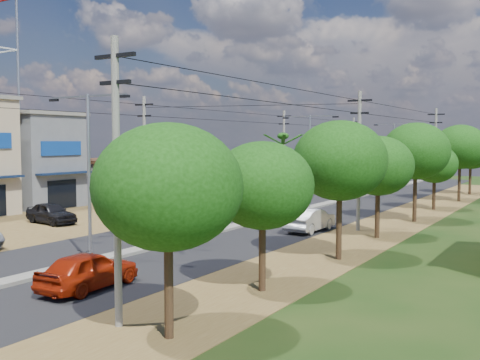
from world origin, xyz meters
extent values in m
plane|color=black|center=(0.00, 0.00, 0.00)|extent=(160.00, 160.00, 0.00)
cube|color=black|center=(0.00, 15.00, 0.02)|extent=(12.00, 110.00, 0.04)
cube|color=#605E56|center=(0.00, 18.00, 0.09)|extent=(1.00, 90.00, 0.18)
cube|color=brown|center=(-15.00, 8.00, 0.02)|extent=(18.00, 46.00, 0.04)
cube|color=brown|center=(8.50, 15.00, 0.01)|extent=(5.00, 90.00, 0.03)
cube|color=#53575B|center=(-22.00, 14.00, 4.00)|extent=(8.00, 6.00, 8.00)
cube|color=#605E56|center=(-22.00, 14.00, 8.15)|extent=(8.40, 6.40, 0.30)
cube|color=#0D1A36|center=(-17.60, 14.00, 3.10)|extent=(0.80, 5.40, 0.15)
cube|color=black|center=(-17.95, 14.00, 1.30)|extent=(0.10, 3.00, 2.40)
cube|color=navy|center=(-17.92, 14.00, 5.20)|extent=(0.12, 4.20, 1.20)
cube|color=#605E56|center=(-21.00, 24.00, 1.80)|extent=(10.00, 10.00, 3.60)
cube|color=black|center=(-21.00, 24.00, 3.80)|extent=(10.40, 10.40, 0.30)
cylinder|color=black|center=(9.50, -6.00, 2.10)|extent=(0.28, 0.28, 4.20)
ellipsoid|color=#0F3208|center=(9.50, -6.00, 4.50)|extent=(4.40, 4.40, 3.74)
cylinder|color=black|center=(9.30, 0.00, 1.92)|extent=(0.28, 0.28, 3.85)
ellipsoid|color=#0F3208|center=(9.30, 0.00, 4.12)|extent=(4.00, 4.00, 3.40)
cylinder|color=black|center=(9.70, 7.00, 2.27)|extent=(0.28, 0.28, 4.55)
ellipsoid|color=#0F3208|center=(9.70, 7.00, 4.88)|extent=(4.60, 4.60, 3.91)
cylinder|color=black|center=(9.40, 14.00, 2.03)|extent=(0.28, 0.28, 4.06)
ellipsoid|color=#0F3208|center=(9.40, 14.00, 4.35)|extent=(4.20, 4.20, 3.57)
cylinder|color=black|center=(9.60, 22.00, 2.38)|extent=(0.28, 0.28, 4.76)
ellipsoid|color=#0F3208|center=(9.60, 22.00, 5.10)|extent=(4.80, 4.80, 4.08)
cylinder|color=black|center=(9.20, 30.00, 1.82)|extent=(0.28, 0.28, 3.64)
ellipsoid|color=#0F3208|center=(9.20, 30.00, 3.90)|extent=(3.80, 3.80, 3.23)
cylinder|color=black|center=(9.80, 38.00, 2.45)|extent=(0.28, 0.28, 4.90)
ellipsoid|color=#0F3208|center=(9.80, 38.00, 5.25)|extent=(5.00, 5.00, 4.25)
cylinder|color=black|center=(9.50, 46.00, 2.17)|extent=(0.28, 0.28, 4.34)
ellipsoid|color=#0F3208|center=(9.50, 46.00, 4.65)|extent=(4.40, 4.40, 3.74)
cylinder|color=black|center=(0.00, 4.00, 2.90)|extent=(0.22, 0.22, 5.80)
cylinder|color=black|center=(0.00, 20.00, 3.10)|extent=(0.22, 0.22, 6.20)
cylinder|color=black|center=(0.00, 36.00, 2.75)|extent=(0.22, 0.22, 5.50)
cylinder|color=gray|center=(0.00, 0.00, 4.00)|extent=(0.16, 0.16, 8.00)
cube|color=gray|center=(1.20, 0.00, 7.90)|extent=(2.40, 0.08, 0.08)
cube|color=gray|center=(-1.20, 0.00, 7.90)|extent=(2.40, 0.08, 0.08)
cube|color=black|center=(2.30, 0.00, 7.80)|extent=(0.50, 0.18, 0.12)
cube|color=black|center=(-2.30, 0.00, 7.80)|extent=(0.50, 0.18, 0.12)
cylinder|color=gray|center=(0.00, 25.00, 4.00)|extent=(0.16, 0.16, 8.00)
cube|color=gray|center=(1.20, 25.00, 7.90)|extent=(2.40, 0.08, 0.08)
cube|color=gray|center=(-1.20, 25.00, 7.90)|extent=(2.40, 0.08, 0.08)
cube|color=black|center=(2.30, 25.00, 7.80)|extent=(0.50, 0.18, 0.12)
cube|color=black|center=(-2.30, 25.00, 7.80)|extent=(0.50, 0.18, 0.12)
cylinder|color=gray|center=(0.00, 50.00, 4.00)|extent=(0.16, 0.16, 8.00)
cube|color=gray|center=(1.20, 50.00, 7.90)|extent=(2.40, 0.08, 0.08)
cube|color=gray|center=(-1.20, 50.00, 7.90)|extent=(2.40, 0.08, 0.08)
cube|color=black|center=(2.30, 50.00, 7.80)|extent=(0.50, 0.18, 0.12)
cube|color=black|center=(-2.30, 50.00, 7.80)|extent=(0.50, 0.18, 0.12)
cylinder|color=#605E56|center=(-7.00, 12.00, 4.50)|extent=(0.24, 0.24, 9.00)
cube|color=black|center=(-7.00, 12.00, 8.40)|extent=(1.60, 0.12, 0.12)
cube|color=black|center=(-7.00, 12.00, 7.60)|extent=(1.20, 0.12, 0.12)
cylinder|color=#605E56|center=(-7.00, 34.00, 4.50)|extent=(0.24, 0.24, 9.00)
cube|color=black|center=(-7.00, 34.00, 8.40)|extent=(1.60, 0.12, 0.12)
cube|color=black|center=(-7.00, 34.00, 7.60)|extent=(1.20, 0.12, 0.12)
cylinder|color=#605E56|center=(-7.00, 55.00, 4.50)|extent=(0.24, 0.24, 9.00)
cube|color=black|center=(-7.00, 55.00, 8.40)|extent=(1.60, 0.12, 0.12)
cube|color=black|center=(-7.00, 55.00, 7.60)|extent=(1.20, 0.12, 0.12)
cylinder|color=#605E56|center=(7.50, -6.00, 4.50)|extent=(0.24, 0.24, 9.00)
cube|color=black|center=(7.50, -6.00, 8.40)|extent=(1.60, 0.12, 0.12)
cube|color=black|center=(7.50, -6.00, 7.60)|extent=(1.20, 0.12, 0.12)
cylinder|color=#605E56|center=(7.50, 16.00, 4.50)|extent=(0.24, 0.24, 9.00)
cube|color=black|center=(7.50, 16.00, 8.40)|extent=(1.60, 0.12, 0.12)
cube|color=black|center=(7.50, 16.00, 7.60)|extent=(1.20, 0.12, 0.12)
cylinder|color=#605E56|center=(7.50, 38.00, 4.50)|extent=(0.24, 0.24, 9.00)
cube|color=black|center=(7.50, 38.00, 8.40)|extent=(1.60, 0.12, 0.12)
cube|color=black|center=(7.50, 38.00, 7.60)|extent=(1.20, 0.12, 0.12)
imported|color=maroon|center=(3.40, -3.36, 0.75)|extent=(1.97, 4.50, 1.51)
imported|color=gray|center=(5.00, 14.07, 0.75)|extent=(1.68, 4.60, 1.51)
imported|color=beige|center=(-1.50, 22.08, 0.78)|extent=(4.22, 5.83, 1.57)
imported|color=black|center=(-11.89, 7.71, 0.75)|extent=(4.59, 2.37, 1.49)
imported|color=black|center=(1.20, -1.89, 0.48)|extent=(1.14, 1.94, 0.96)
imported|color=black|center=(-1.20, 20.85, 0.44)|extent=(0.59, 1.66, 0.87)
imported|color=black|center=(-2.04, 27.54, 0.48)|extent=(0.89, 1.65, 0.96)
camera|label=1|loc=(19.69, -18.73, 5.83)|focal=42.00mm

